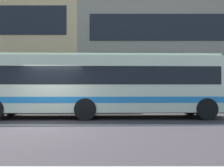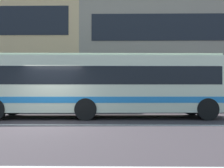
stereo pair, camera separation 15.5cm
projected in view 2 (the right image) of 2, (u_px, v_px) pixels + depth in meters
name	position (u px, v px, depth m)	size (l,w,h in m)	color
ground_plane	(44.00, 125.00, 10.19)	(160.00, 160.00, 0.00)	#30292D
lane_centre_line	(44.00, 125.00, 10.19)	(60.00, 0.16, 0.01)	silver
hedge_row_far	(34.00, 101.00, 16.87)	(22.38, 1.10, 1.16)	#185027
apartment_block_right	(214.00, 47.00, 26.01)	(25.96, 9.82, 11.14)	gray
transit_bus	(102.00, 83.00, 12.81)	(11.69, 2.91, 3.06)	beige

